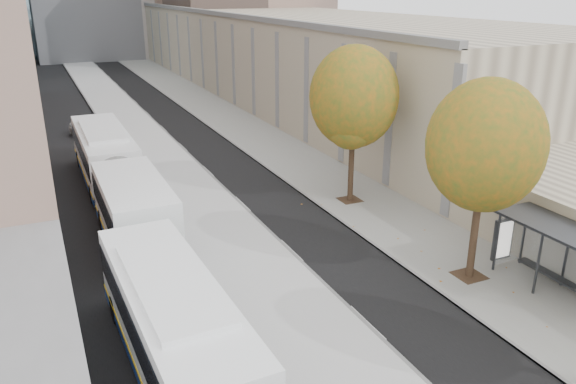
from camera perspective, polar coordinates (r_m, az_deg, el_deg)
bus_platform at (r=38.61m, az=-13.49°, el=3.83°), size 4.25×150.00×0.15m
sidewalk at (r=40.82m, az=-2.42°, el=5.20°), size 4.75×150.00×0.08m
building_tan at (r=70.89m, az=-2.91°, el=14.81°), size 18.00×92.00×8.00m
bus_shelter at (r=22.28m, az=25.99°, el=-4.07°), size 1.90×4.40×2.53m
tree_c at (r=21.10m, az=19.40°, el=4.44°), size 4.20×4.20×7.28m
tree_d at (r=28.02m, az=6.72°, el=9.56°), size 4.40×4.40×7.60m
bus_far at (r=29.80m, az=-17.13°, el=1.76°), size 2.63×17.65×2.94m
distant_car at (r=44.52m, az=-19.97°, el=6.00°), size 2.21×3.72×1.19m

